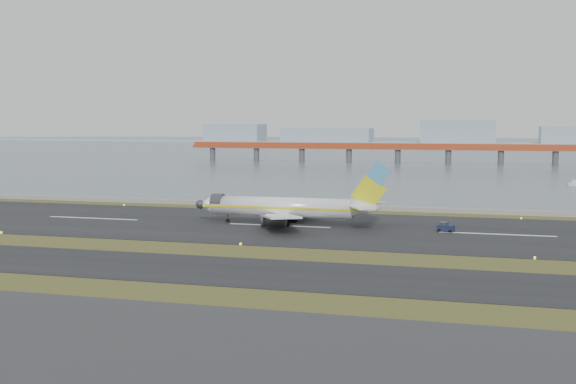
% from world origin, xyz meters
% --- Properties ---
extents(ground, '(1000.00, 1000.00, 0.00)m').
position_xyz_m(ground, '(0.00, 0.00, 0.00)').
color(ground, '#374016').
rests_on(ground, ground).
extents(taxiway_strip, '(1000.00, 18.00, 0.10)m').
position_xyz_m(taxiway_strip, '(0.00, -12.00, 0.05)').
color(taxiway_strip, black).
rests_on(taxiway_strip, ground).
extents(runway_strip, '(1000.00, 45.00, 0.10)m').
position_xyz_m(runway_strip, '(0.00, 30.00, 0.05)').
color(runway_strip, black).
rests_on(runway_strip, ground).
extents(seawall, '(1000.00, 2.50, 1.00)m').
position_xyz_m(seawall, '(0.00, 60.00, 0.50)').
color(seawall, gray).
rests_on(seawall, ground).
extents(bay_water, '(1400.00, 800.00, 1.30)m').
position_xyz_m(bay_water, '(0.00, 460.00, 0.00)').
color(bay_water, '#4E5B6F').
rests_on(bay_water, ground).
extents(red_pier, '(260.00, 5.00, 10.20)m').
position_xyz_m(red_pier, '(20.00, 250.00, 7.28)').
color(red_pier, '#A33C1C').
rests_on(red_pier, ground).
extents(far_shoreline, '(1400.00, 80.00, 60.50)m').
position_xyz_m(far_shoreline, '(13.62, 620.00, 6.07)').
color(far_shoreline, '#96A8B2').
rests_on(far_shoreline, ground).
extents(airliner, '(38.52, 32.89, 12.80)m').
position_xyz_m(airliner, '(1.35, 31.75, 3.46)').
color(airliner, white).
rests_on(airliner, ground).
extents(pushback_tug, '(3.17, 2.29, 1.84)m').
position_xyz_m(pushback_tug, '(31.08, 30.68, 0.89)').
color(pushback_tug, '#151D39').
rests_on(pushback_tug, ground).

